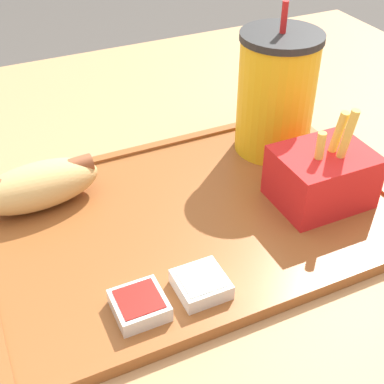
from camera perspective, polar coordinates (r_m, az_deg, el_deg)
food_tray at (r=0.57m, az=0.00°, el=-2.76°), size 0.44×0.30×0.01m
soda_cup at (r=0.65m, az=8.97°, el=10.34°), size 0.10×0.10×0.18m
hot_dog_far at (r=0.59m, az=-16.07°, el=0.73°), size 0.14×0.07×0.05m
fries_carton at (r=0.59m, az=13.69°, el=1.68°), size 0.10×0.08×0.12m
sauce_cup_mayo at (r=0.49m, az=0.97°, el=-9.75°), size 0.04×0.04×0.02m
sauce_cup_ketchup at (r=0.47m, az=-5.63°, el=-11.87°), size 0.04×0.04×0.02m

